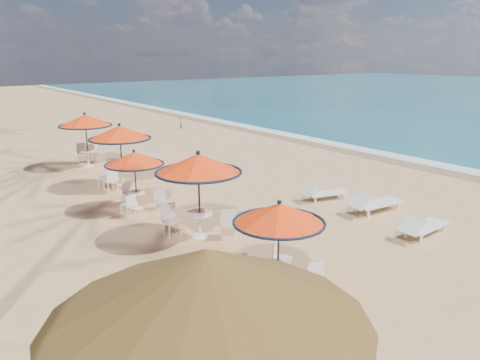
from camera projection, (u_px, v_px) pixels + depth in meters
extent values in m
plane|color=tan|center=(402.00, 235.00, 14.04)|extent=(160.00, 160.00, 0.00)
cube|color=white|center=(351.00, 148.00, 27.13)|extent=(1.20, 140.00, 0.04)
cube|color=olive|center=(340.00, 150.00, 26.62)|extent=(1.40, 140.00, 0.02)
cylinder|color=black|center=(278.00, 248.00, 10.52)|extent=(0.05, 0.05, 2.09)
cone|color=#F54015|center=(279.00, 213.00, 10.30)|extent=(2.09, 2.09, 0.45)
torus|color=black|center=(279.00, 222.00, 10.36)|extent=(2.09, 2.09, 0.06)
sphere|color=black|center=(279.00, 202.00, 10.23)|extent=(0.11, 0.11, 0.11)
cylinder|color=white|center=(278.00, 265.00, 10.63)|extent=(0.64, 0.64, 0.04)
cylinder|color=white|center=(278.00, 277.00, 10.71)|extent=(0.07, 0.07, 0.64)
cylinder|color=black|center=(199.00, 197.00, 13.57)|extent=(0.05, 0.05, 2.52)
cone|color=#F54015|center=(198.00, 163.00, 13.31)|extent=(2.52, 2.52, 0.55)
torus|color=black|center=(199.00, 172.00, 13.37)|extent=(2.52, 2.52, 0.08)
sphere|color=black|center=(198.00, 153.00, 13.23)|extent=(0.13, 0.13, 0.13)
cylinder|color=white|center=(200.00, 213.00, 13.70)|extent=(0.77, 0.77, 0.04)
cylinder|color=white|center=(200.00, 225.00, 13.79)|extent=(0.09, 0.09, 0.77)
cylinder|color=black|center=(136.00, 181.00, 16.14)|extent=(0.04, 0.04, 2.04)
cone|color=#F54015|center=(134.00, 158.00, 15.93)|extent=(2.04, 2.04, 0.44)
torus|color=black|center=(135.00, 164.00, 15.99)|extent=(2.04, 2.04, 0.06)
sphere|color=black|center=(134.00, 151.00, 15.87)|extent=(0.11, 0.11, 0.11)
cylinder|color=white|center=(136.00, 193.00, 16.25)|extent=(0.62, 0.62, 0.04)
cylinder|color=white|center=(137.00, 201.00, 16.33)|extent=(0.07, 0.07, 0.62)
cylinder|color=black|center=(121.00, 156.00, 18.93)|extent=(0.05, 0.05, 2.50)
cone|color=#F54015|center=(120.00, 132.00, 18.67)|extent=(2.50, 2.50, 0.54)
torus|color=black|center=(120.00, 139.00, 18.74)|extent=(2.51, 2.51, 0.08)
sphere|color=black|center=(119.00, 125.00, 18.59)|extent=(0.13, 0.13, 0.13)
cylinder|color=white|center=(122.00, 169.00, 19.06)|extent=(0.76, 0.76, 0.04)
cylinder|color=white|center=(123.00, 177.00, 19.16)|extent=(0.09, 0.09, 0.76)
cylinder|color=black|center=(87.00, 141.00, 22.35)|extent=(0.05, 0.05, 2.51)
cone|color=#F54015|center=(85.00, 120.00, 22.09)|extent=(2.51, 2.51, 0.54)
torus|color=black|center=(86.00, 126.00, 22.16)|extent=(2.51, 2.51, 0.08)
sphere|color=black|center=(84.00, 114.00, 22.01)|extent=(0.13, 0.13, 0.13)
cylinder|color=white|center=(88.00, 151.00, 22.48)|extent=(0.76, 0.76, 0.04)
cylinder|color=white|center=(88.00, 159.00, 22.57)|extent=(0.09, 0.09, 0.76)
cube|color=white|center=(426.00, 226.00, 14.00)|extent=(1.70, 0.72, 0.07)
cube|color=white|center=(412.00, 226.00, 13.43)|extent=(0.60, 0.64, 0.41)
cube|color=white|center=(425.00, 231.00, 14.04)|extent=(0.06, 0.06, 0.23)
cube|color=white|center=(378.00, 203.00, 16.08)|extent=(1.86, 0.78, 0.08)
cube|color=white|center=(360.00, 201.00, 15.54)|extent=(0.65, 0.70, 0.45)
cube|color=white|center=(378.00, 208.00, 16.12)|extent=(0.06, 0.06, 0.26)
cube|color=white|center=(327.00, 193.00, 17.41)|extent=(1.61, 0.90, 0.06)
cube|color=white|center=(309.00, 190.00, 17.07)|extent=(0.63, 0.66, 0.38)
cube|color=white|center=(327.00, 197.00, 17.45)|extent=(0.05, 0.05, 0.22)
cylinder|color=brown|center=(231.00, 321.00, 7.51)|extent=(0.15, 0.15, 2.23)
cone|color=brown|center=(207.00, 286.00, 5.55)|extent=(4.03, 4.03, 0.95)
imported|color=#93654B|center=(181.00, 123.00, 33.66)|extent=(0.35, 0.41, 0.94)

